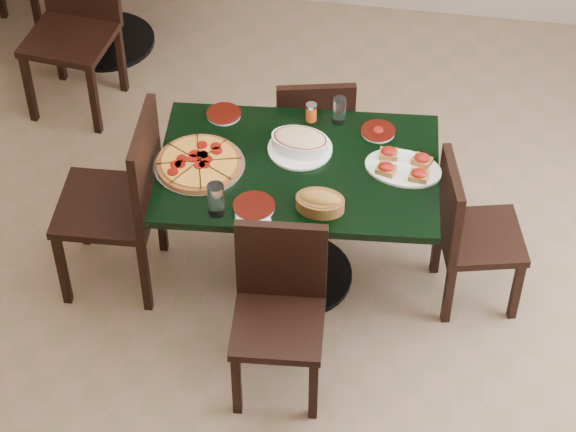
% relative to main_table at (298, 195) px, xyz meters
% --- Properties ---
extents(floor, '(5.50, 5.50, 0.00)m').
position_rel_main_table_xyz_m(floor, '(0.12, -0.33, -0.57)').
color(floor, brown).
rests_on(floor, ground).
extents(main_table, '(1.34, 0.92, 0.75)m').
position_rel_main_table_xyz_m(main_table, '(0.00, 0.00, 0.00)').
color(main_table, black).
rests_on(main_table, floor).
extents(chair_far, '(0.46, 0.46, 0.83)m').
position_rel_main_table_xyz_m(chair_far, '(-0.01, 0.59, -0.11)').
color(chair_far, black).
rests_on(chair_far, floor).
extents(chair_near, '(0.43, 0.43, 0.85)m').
position_rel_main_table_xyz_m(chair_near, '(0.01, -0.58, -0.09)').
color(chair_near, black).
rests_on(chair_near, floor).
extents(chair_right, '(0.46, 0.46, 0.83)m').
position_rel_main_table_xyz_m(chair_right, '(0.80, 0.01, -0.11)').
color(chair_right, black).
rests_on(chair_right, floor).
extents(chair_left, '(0.48, 0.48, 0.99)m').
position_rel_main_table_xyz_m(chair_left, '(-0.80, -0.12, -0.01)').
color(chair_left, black).
rests_on(chair_left, floor).
extents(back_chair_near, '(0.51, 0.51, 0.98)m').
position_rel_main_table_xyz_m(back_chair_near, '(-1.46, 1.24, -0.01)').
color(back_chair_near, black).
rests_on(back_chair_near, floor).
extents(pepperoni_pizza, '(0.42, 0.42, 0.04)m').
position_rel_main_table_xyz_m(pepperoni_pizza, '(-0.45, -0.07, 0.20)').
color(pepperoni_pizza, '#ACACB3').
rests_on(pepperoni_pizza, main_table).
extents(lasagna_casserole, '(0.30, 0.30, 0.09)m').
position_rel_main_table_xyz_m(lasagna_casserole, '(-0.01, 0.11, 0.23)').
color(lasagna_casserole, white).
rests_on(lasagna_casserole, main_table).
extents(bread_basket, '(0.22, 0.16, 0.09)m').
position_rel_main_table_xyz_m(bread_basket, '(0.13, -0.26, 0.22)').
color(bread_basket, brown).
rests_on(bread_basket, main_table).
extents(bruschetta_platter, '(0.39, 0.30, 0.05)m').
position_rel_main_table_xyz_m(bruschetta_platter, '(0.47, 0.05, 0.21)').
color(bruschetta_platter, white).
rests_on(bruschetta_platter, main_table).
extents(side_plate_near, '(0.19, 0.19, 0.02)m').
position_rel_main_table_xyz_m(side_plate_near, '(-0.15, -0.30, 0.19)').
color(side_plate_near, white).
rests_on(side_plate_near, main_table).
extents(side_plate_far_r, '(0.16, 0.16, 0.03)m').
position_rel_main_table_xyz_m(side_plate_far_r, '(0.33, 0.29, 0.19)').
color(side_plate_far_r, white).
rests_on(side_plate_far_r, main_table).
extents(side_plate_far_l, '(0.17, 0.17, 0.02)m').
position_rel_main_table_xyz_m(side_plate_far_l, '(-0.41, 0.30, 0.19)').
color(side_plate_far_l, white).
rests_on(side_plate_far_l, main_table).
extents(napkin_setting, '(0.19, 0.19, 0.01)m').
position_rel_main_table_xyz_m(napkin_setting, '(-0.15, -0.34, 0.18)').
color(napkin_setting, white).
rests_on(napkin_setting, main_table).
extents(water_glass_a, '(0.06, 0.06, 0.13)m').
position_rel_main_table_xyz_m(water_glass_a, '(0.14, 0.34, 0.25)').
color(water_glass_a, silver).
rests_on(water_glass_a, main_table).
extents(water_glass_b, '(0.07, 0.07, 0.16)m').
position_rel_main_table_xyz_m(water_glass_b, '(-0.31, -0.35, 0.26)').
color(water_glass_b, silver).
rests_on(water_glass_b, main_table).
extents(pepper_shaker, '(0.05, 0.05, 0.09)m').
position_rel_main_table_xyz_m(pepper_shaker, '(0.01, 0.33, 0.23)').
color(pepper_shaker, '#D15016').
rests_on(pepper_shaker, main_table).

